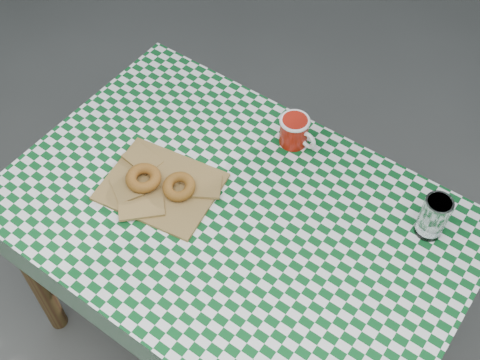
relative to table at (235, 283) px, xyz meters
The scene contains 8 objects.
ground 0.41m from the table, 103.68° to the left, with size 60.00×60.00×0.00m, color #4D4D48.
table is the anchor object (origin of this frame).
tablecloth 0.38m from the table, ahead, with size 1.24×0.83×0.01m, color #0B4A1C.
paper_bag 0.45m from the table, 168.73° to the right, with size 0.30×0.24×0.02m, color olive.
bagel_front 0.49m from the table, 166.48° to the right, with size 0.10×0.10×0.03m, color #91571E.
bagel_back 0.44m from the table, behind, with size 0.09×0.09×0.03m, color brown.
coffee_mug 0.53m from the table, 92.22° to the left, with size 0.16×0.16×0.09m, color #9F160A, non-canonical shape.
drinking_glass 0.68m from the table, 30.20° to the left, with size 0.07×0.07×0.13m, color white.
Camera 1 is at (0.59, -0.90, 2.12)m, focal length 46.23 mm.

